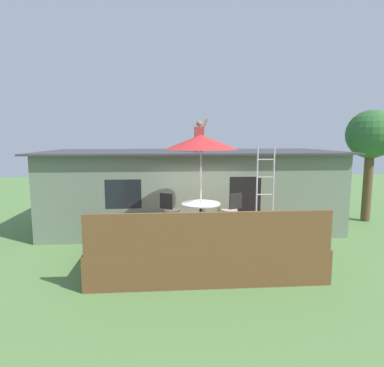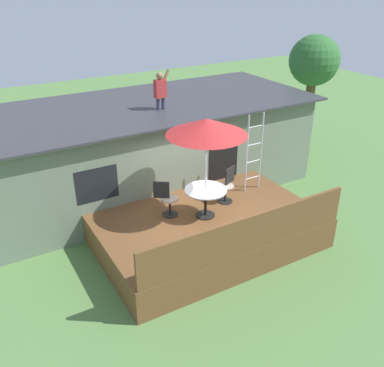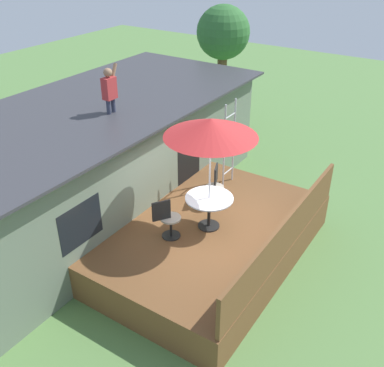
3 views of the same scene
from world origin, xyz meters
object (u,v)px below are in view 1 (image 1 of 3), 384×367
object	(u,v)px
patio_chair_right	(232,210)
patio_umbrella	(201,142)
patio_table	(201,209)
person_figure	(199,134)
patio_chair_left	(170,210)
backyard_tree	(371,137)
step_ladder	(265,186)

from	to	relation	value
patio_chair_right	patio_umbrella	bearing A→B (deg)	0.00
patio_table	patio_chair_right	world-z (taller)	patio_chair_right
person_figure	patio_table	bearing A→B (deg)	-94.88
patio_table	person_figure	bearing A→B (deg)	85.12
patio_table	patio_chair_left	xyz separation A→B (m)	(-0.81, 0.53, -0.13)
patio_chair_left	backyard_tree	size ratio (longest dim) A/B	0.21
person_figure	backyard_tree	xyz separation A→B (m)	(6.69, 0.86, -0.10)
patio_umbrella	backyard_tree	size ratio (longest dim) A/B	0.59
person_figure	patio_umbrella	bearing A→B (deg)	-94.88
patio_umbrella	patio_chair_right	distance (m)	2.14
patio_table	person_figure	distance (m)	3.49
patio_umbrella	step_ladder	size ratio (longest dim) A/B	1.15
patio_chair_right	backyard_tree	bearing A→B (deg)	-174.42
patio_chair_right	backyard_tree	distance (m)	7.17
patio_umbrella	person_figure	size ratio (longest dim) A/B	2.29
patio_umbrella	patio_table	bearing A→B (deg)	45.00
person_figure	patio_chair_left	xyz separation A→B (m)	(-1.05, -2.31, -2.14)
step_ladder	patio_chair_right	xyz separation A→B (m)	(-1.00, -0.21, -0.64)
step_ladder	patio_table	bearing A→B (deg)	-162.60
step_ladder	backyard_tree	world-z (taller)	backyard_tree
patio_chair_left	patio_umbrella	bearing A→B (deg)	-0.00
patio_table	backyard_tree	distance (m)	8.09
step_ladder	patio_chair_left	bearing A→B (deg)	-178.49
patio_umbrella	patio_chair_right	xyz separation A→B (m)	(0.91, 0.39, -1.89)
patio_chair_left	patio_chair_right	bearing A→B (deg)	28.60
person_figure	patio_chair_right	size ratio (longest dim) A/B	1.21
patio_chair_left	patio_chair_right	world-z (taller)	same
patio_umbrella	person_figure	xyz separation A→B (m)	(0.24, 2.84, 0.25)
step_ladder	backyard_tree	size ratio (longest dim) A/B	0.51
patio_chair_right	backyard_tree	xyz separation A→B (m)	(6.02, 3.31, 2.04)
person_figure	backyard_tree	bearing A→B (deg)	7.35
patio_table	step_ladder	size ratio (longest dim) A/B	0.47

